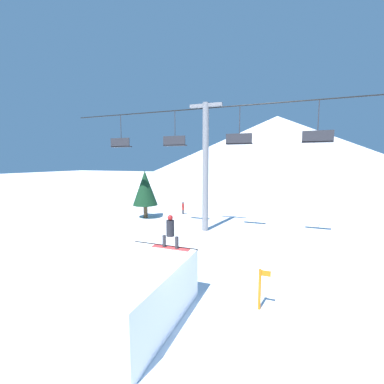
{
  "coord_description": "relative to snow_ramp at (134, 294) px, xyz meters",
  "views": [
    {
      "loc": [
        3.91,
        -7.02,
        5.21
      ],
      "look_at": [
        -0.65,
        4.88,
        3.68
      ],
      "focal_mm": 24.0,
      "sensor_mm": 36.0,
      "label": 1
    }
  ],
  "objects": [
    {
      "name": "ground_plane",
      "position": [
        0.65,
        0.37,
        -0.94
      ],
      "size": [
        220.0,
        220.0,
        0.0
      ],
      "primitive_type": "plane",
      "color": "white"
    },
    {
      "name": "distant_skier",
      "position": [
        -5.23,
        16.41,
        -0.28
      ],
      "size": [
        0.24,
        0.24,
        1.23
      ],
      "color": "black",
      "rests_on": "ground_plane"
    },
    {
      "name": "snowboarder",
      "position": [
        0.37,
        1.95,
        1.58
      ],
      "size": [
        1.52,
        0.31,
        1.31
      ],
      "color": "#B22D2D",
      "rests_on": "snow_ramp"
    },
    {
      "name": "snow_ramp",
      "position": [
        0.0,
        0.0,
        0.0
      ],
      "size": [
        2.77,
        4.5,
        1.88
      ],
      "color": "white",
      "rests_on": "ground_plane"
    },
    {
      "name": "mountain_ridge",
      "position": [
        0.65,
        68.99,
        7.82
      ],
      "size": [
        79.08,
        79.08,
        17.52
      ],
      "color": "silver",
      "rests_on": "ground_plane"
    },
    {
      "name": "pine_tree_near",
      "position": [
        -7.83,
        13.64,
        1.83
      ],
      "size": [
        2.27,
        2.27,
        4.38
      ],
      "color": "#4C3823",
      "rests_on": "ground_plane"
    },
    {
      "name": "chairlift",
      "position": [
        -1.29,
        11.39,
        4.64
      ],
      "size": [
        23.05,
        0.46,
        9.4
      ],
      "color": "slate",
      "rests_on": "ground_plane"
    },
    {
      "name": "trail_marker",
      "position": [
        3.74,
        2.16,
        -0.15
      ],
      "size": [
        0.41,
        0.1,
        1.48
      ],
      "color": "orange",
      "rests_on": "ground_plane"
    }
  ]
}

